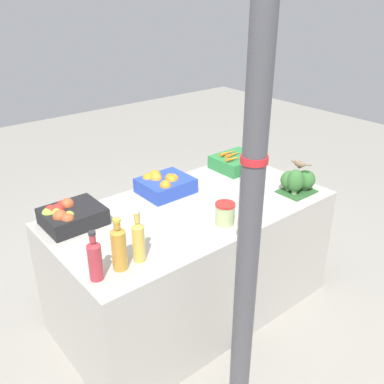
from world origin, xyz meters
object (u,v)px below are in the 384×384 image
at_px(orange_crate, 165,184).
at_px(carrot_crate, 237,161).
at_px(apple_crate, 69,215).
at_px(pickle_jar, 225,214).
at_px(sparrow_bird, 299,164).
at_px(juice_bottle_golden, 138,240).
at_px(juice_bottle_ruby, 95,259).
at_px(support_pole, 253,184).
at_px(broccoli_pile, 297,181).
at_px(juice_bottle_amber, 119,248).

bearing_deg(orange_crate, carrot_crate, -0.54).
relative_size(apple_crate, pickle_jar, 2.51).
bearing_deg(sparrow_bird, juice_bottle_golden, 74.55).
bearing_deg(juice_bottle_ruby, support_pole, -41.14).
height_order(support_pole, apple_crate, support_pole).
bearing_deg(juice_bottle_golden, support_pole, -57.92).
bearing_deg(broccoli_pile, carrot_crate, 91.10).
bearing_deg(pickle_jar, broccoli_pile, 0.03).
height_order(support_pole, orange_crate, support_pole).
height_order(pickle_jar, sparrow_bird, sparrow_bird).
bearing_deg(sparrow_bird, apple_crate, 52.34).
distance_m(orange_crate, broccoli_pile, 0.85).
bearing_deg(broccoli_pile, pickle_jar, -179.97).
xyz_separation_m(apple_crate, juice_bottle_amber, (0.00, -0.53, 0.06)).
distance_m(orange_crate, pickle_jar, 0.54).
distance_m(apple_crate, juice_bottle_golden, 0.55).
relative_size(orange_crate, carrot_crate, 1.00).
bearing_deg(orange_crate, juice_bottle_ruby, -145.45).
bearing_deg(orange_crate, pickle_jar, -87.84).
bearing_deg(apple_crate, carrot_crate, -0.42).
relative_size(juice_bottle_ruby, juice_bottle_amber, 0.93).
relative_size(support_pole, sparrow_bird, 18.55).
relative_size(support_pole, pickle_jar, 19.65).
xyz_separation_m(orange_crate, juice_bottle_amber, (-0.65, -0.53, 0.06)).
relative_size(orange_crate, juice_bottle_amber, 1.20).
bearing_deg(juice_bottle_ruby, pickle_jar, -0.48).
bearing_deg(support_pole, orange_crate, 74.99).
bearing_deg(juice_bottle_amber, sparrow_bird, -0.25).
bearing_deg(carrot_crate, juice_bottle_ruby, -159.66).
height_order(juice_bottle_amber, pickle_jar, juice_bottle_amber).
xyz_separation_m(broccoli_pile, juice_bottle_ruby, (-1.42, 0.01, 0.02)).
height_order(juice_bottle_ruby, pickle_jar, juice_bottle_ruby).
bearing_deg(juice_bottle_golden, juice_bottle_ruby, 180.00).
bearing_deg(juice_bottle_amber, juice_bottle_ruby, 180.00).
bearing_deg(carrot_crate, support_pole, -133.07).
height_order(carrot_crate, juice_bottle_amber, juice_bottle_amber).
height_order(support_pole, pickle_jar, support_pole).
distance_m(support_pole, juice_bottle_golden, 0.64).
bearing_deg(pickle_jar, support_pole, -122.76).
bearing_deg(support_pole, juice_bottle_amber, 130.91).
height_order(support_pole, juice_bottle_amber, support_pole).
xyz_separation_m(broccoli_pile, pickle_jar, (-0.63, -0.00, -0.02)).
height_order(orange_crate, carrot_crate, orange_crate).
distance_m(orange_crate, carrot_crate, 0.64).
distance_m(juice_bottle_ruby, pickle_jar, 0.79).
bearing_deg(sparrow_bird, pickle_jar, 74.92).
xyz_separation_m(carrot_crate, juice_bottle_amber, (-1.29, -0.52, 0.06)).
height_order(juice_bottle_golden, sparrow_bird, juice_bottle_golden).
bearing_deg(apple_crate, pickle_jar, -38.87).
distance_m(pickle_jar, sparrow_bird, 0.65).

